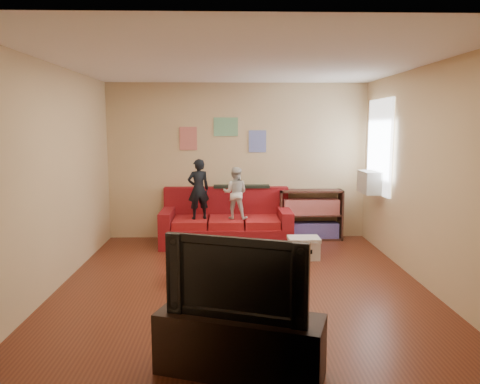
{
  "coord_description": "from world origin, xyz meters",
  "views": [
    {
      "loc": [
        -0.18,
        -5.66,
        1.96
      ],
      "look_at": [
        0.0,
        0.8,
        1.05
      ],
      "focal_mm": 35.0,
      "sensor_mm": 36.0,
      "label": 1
    }
  ],
  "objects_px": {
    "file_box": "(304,248)",
    "sofa": "(226,224)",
    "child_b": "(235,193)",
    "coffee_table": "(209,255)",
    "television": "(240,275)",
    "bookshelf": "(311,217)",
    "tv_stand": "(240,344)",
    "child_a": "(198,189)"
  },
  "relations": [
    {
      "from": "file_box",
      "to": "sofa",
      "type": "bearing_deg",
      "value": 140.0
    },
    {
      "from": "child_b",
      "to": "coffee_table",
      "type": "distance_m",
      "value": 1.92
    },
    {
      "from": "coffee_table",
      "to": "child_b",
      "type": "bearing_deg",
      "value": 78.48
    },
    {
      "from": "coffee_table",
      "to": "television",
      "type": "relative_size",
      "value": 0.79
    },
    {
      "from": "bookshelf",
      "to": "coffee_table",
      "type": "bearing_deg",
      "value": -127.43
    },
    {
      "from": "sofa",
      "to": "tv_stand",
      "type": "relative_size",
      "value": 1.63
    },
    {
      "from": "child_a",
      "to": "file_box",
      "type": "distance_m",
      "value": 1.96
    },
    {
      "from": "sofa",
      "to": "child_a",
      "type": "height_order",
      "value": "child_a"
    },
    {
      "from": "coffee_table",
      "to": "file_box",
      "type": "bearing_deg",
      "value": 36.21
    },
    {
      "from": "file_box",
      "to": "tv_stand",
      "type": "xyz_separation_m",
      "value": [
        -1.04,
        -3.26,
        0.08
      ]
    },
    {
      "from": "file_box",
      "to": "coffee_table",
      "type": "bearing_deg",
      "value": -143.79
    },
    {
      "from": "bookshelf",
      "to": "tv_stand",
      "type": "relative_size",
      "value": 0.82
    },
    {
      "from": "sofa",
      "to": "coffee_table",
      "type": "xyz_separation_m",
      "value": [
        -0.22,
        -1.98,
        0.03
      ]
    },
    {
      "from": "file_box",
      "to": "tv_stand",
      "type": "height_order",
      "value": "tv_stand"
    },
    {
      "from": "child_a",
      "to": "tv_stand",
      "type": "height_order",
      "value": "child_a"
    },
    {
      "from": "tv_stand",
      "to": "television",
      "type": "bearing_deg",
      "value": 0.0
    },
    {
      "from": "child_b",
      "to": "tv_stand",
      "type": "bearing_deg",
      "value": 99.82
    },
    {
      "from": "child_a",
      "to": "television",
      "type": "height_order",
      "value": "child_a"
    },
    {
      "from": "sofa",
      "to": "bookshelf",
      "type": "relative_size",
      "value": 1.98
    },
    {
      "from": "television",
      "to": "bookshelf",
      "type": "bearing_deg",
      "value": 92.45
    },
    {
      "from": "bookshelf",
      "to": "television",
      "type": "bearing_deg",
      "value": -106.89
    },
    {
      "from": "bookshelf",
      "to": "file_box",
      "type": "xyz_separation_m",
      "value": [
        -0.31,
        -1.2,
        -0.22
      ]
    },
    {
      "from": "television",
      "to": "sofa",
      "type": "bearing_deg",
      "value": 110.86
    },
    {
      "from": "child_b",
      "to": "bookshelf",
      "type": "xyz_separation_m",
      "value": [
        1.32,
        0.4,
        -0.49
      ]
    },
    {
      "from": "television",
      "to": "child_b",
      "type": "bearing_deg",
      "value": 108.84
    },
    {
      "from": "child_a",
      "to": "sofa",
      "type": "bearing_deg",
      "value": -175.66
    },
    {
      "from": "sofa",
      "to": "television",
      "type": "distance_m",
      "value": 4.26
    },
    {
      "from": "coffee_table",
      "to": "bookshelf",
      "type": "distance_m",
      "value": 2.77
    },
    {
      "from": "child_a",
      "to": "coffee_table",
      "type": "distance_m",
      "value": 1.91
    },
    {
      "from": "child_a",
      "to": "television",
      "type": "xyz_separation_m",
      "value": [
        0.56,
        -4.06,
        -0.12
      ]
    },
    {
      "from": "child_b",
      "to": "tv_stand",
      "type": "height_order",
      "value": "child_b"
    },
    {
      "from": "sofa",
      "to": "coffee_table",
      "type": "height_order",
      "value": "sofa"
    },
    {
      "from": "television",
      "to": "tv_stand",
      "type": "bearing_deg",
      "value": 0.0
    },
    {
      "from": "child_a",
      "to": "bookshelf",
      "type": "xyz_separation_m",
      "value": [
        1.92,
        0.4,
        -0.56
      ]
    },
    {
      "from": "tv_stand",
      "to": "television",
      "type": "distance_m",
      "value": 0.57
    },
    {
      "from": "coffee_table",
      "to": "bookshelf",
      "type": "xyz_separation_m",
      "value": [
        1.69,
        2.2,
        0.04
      ]
    },
    {
      "from": "child_b",
      "to": "television",
      "type": "height_order",
      "value": "child_b"
    },
    {
      "from": "bookshelf",
      "to": "file_box",
      "type": "bearing_deg",
      "value": -104.57
    },
    {
      "from": "child_b",
      "to": "bookshelf",
      "type": "bearing_deg",
      "value": -152.8
    },
    {
      "from": "coffee_table",
      "to": "tv_stand",
      "type": "distance_m",
      "value": 2.28
    },
    {
      "from": "tv_stand",
      "to": "file_box",
      "type": "bearing_deg",
      "value": 90.93
    },
    {
      "from": "coffee_table",
      "to": "file_box",
      "type": "height_order",
      "value": "coffee_table"
    }
  ]
}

